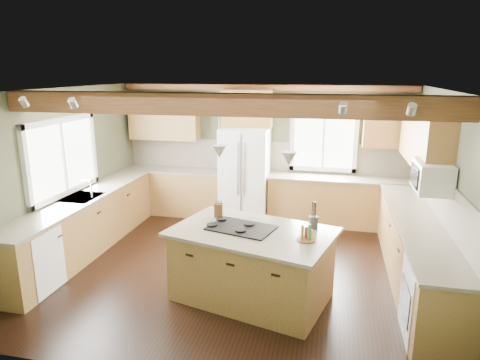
# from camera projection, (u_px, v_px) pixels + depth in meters

# --- Properties ---
(floor) EXTENTS (5.60, 5.60, 0.00)m
(floor) POSITION_uv_depth(u_px,v_px,m) (236.00, 267.00, 6.40)
(floor) COLOR black
(floor) RESTS_ON ground
(ceiling) EXTENTS (5.60, 5.60, 0.00)m
(ceiling) POSITION_uv_depth(u_px,v_px,m) (235.00, 90.00, 5.75)
(ceiling) COLOR silver
(ceiling) RESTS_ON wall_back
(wall_back) EXTENTS (5.60, 0.00, 5.60)m
(wall_back) POSITION_uv_depth(u_px,v_px,m) (264.00, 151.00, 8.44)
(wall_back) COLOR #424833
(wall_back) RESTS_ON ground
(wall_left) EXTENTS (0.00, 5.00, 5.00)m
(wall_left) POSITION_uv_depth(u_px,v_px,m) (60.00, 173.00, 6.65)
(wall_left) COLOR #424833
(wall_left) RESTS_ON ground
(wall_right) EXTENTS (0.00, 5.00, 5.00)m
(wall_right) POSITION_uv_depth(u_px,v_px,m) (447.00, 195.00, 5.49)
(wall_right) COLOR #424833
(wall_right) RESTS_ON ground
(ceiling_beam) EXTENTS (5.55, 0.26, 0.26)m
(ceiling_beam) POSITION_uv_depth(u_px,v_px,m) (220.00, 104.00, 5.02)
(ceiling_beam) COLOR #4B2715
(ceiling_beam) RESTS_ON ceiling
(soffit_trim) EXTENTS (5.55, 0.20, 0.10)m
(soffit_trim) POSITION_uv_depth(u_px,v_px,m) (264.00, 87.00, 8.03)
(soffit_trim) COLOR #4B2715
(soffit_trim) RESTS_ON ceiling
(backsplash_back) EXTENTS (5.58, 0.03, 0.58)m
(backsplash_back) POSITION_uv_depth(u_px,v_px,m) (264.00, 156.00, 8.44)
(backsplash_back) COLOR brown
(backsplash_back) RESTS_ON wall_back
(backsplash_right) EXTENTS (0.03, 3.70, 0.58)m
(backsplash_right) POSITION_uv_depth(u_px,v_px,m) (444.00, 201.00, 5.56)
(backsplash_right) COLOR brown
(backsplash_right) RESTS_ON wall_right
(base_cab_back_left) EXTENTS (2.02, 0.60, 0.88)m
(base_cab_back_left) POSITION_uv_depth(u_px,v_px,m) (174.00, 192.00, 8.74)
(base_cab_back_left) COLOR brown
(base_cab_back_left) RESTS_ON floor
(counter_back_left) EXTENTS (2.06, 0.64, 0.04)m
(counter_back_left) POSITION_uv_depth(u_px,v_px,m) (174.00, 170.00, 8.63)
(counter_back_left) COLOR brown
(counter_back_left) RESTS_ON base_cab_back_left
(base_cab_back_right) EXTENTS (2.62, 0.60, 0.88)m
(base_cab_back_right) POSITION_uv_depth(u_px,v_px,m) (339.00, 202.00, 8.06)
(base_cab_back_right) COLOR brown
(base_cab_back_right) RESTS_ON floor
(counter_back_right) EXTENTS (2.66, 0.64, 0.04)m
(counter_back_right) POSITION_uv_depth(u_px,v_px,m) (340.00, 179.00, 7.94)
(counter_back_right) COLOR brown
(counter_back_right) RESTS_ON base_cab_back_right
(base_cab_left) EXTENTS (0.60, 3.70, 0.88)m
(base_cab_left) POSITION_uv_depth(u_px,v_px,m) (85.00, 226.00, 6.86)
(base_cab_left) COLOR brown
(base_cab_left) RESTS_ON floor
(counter_left) EXTENTS (0.64, 3.74, 0.04)m
(counter_left) POSITION_uv_depth(u_px,v_px,m) (82.00, 198.00, 6.74)
(counter_left) COLOR brown
(counter_left) RESTS_ON base_cab_left
(base_cab_right) EXTENTS (0.60, 3.70, 0.88)m
(base_cab_right) POSITION_uv_depth(u_px,v_px,m) (415.00, 253.00, 5.82)
(base_cab_right) COLOR brown
(base_cab_right) RESTS_ON floor
(counter_right) EXTENTS (0.64, 3.74, 0.04)m
(counter_right) POSITION_uv_depth(u_px,v_px,m) (419.00, 222.00, 5.70)
(counter_right) COLOR brown
(counter_right) RESTS_ON base_cab_right
(upper_cab_back_left) EXTENTS (1.40, 0.35, 0.90)m
(upper_cab_back_left) POSITION_uv_depth(u_px,v_px,m) (164.00, 117.00, 8.52)
(upper_cab_back_left) COLOR brown
(upper_cab_back_left) RESTS_ON wall_back
(upper_cab_over_fridge) EXTENTS (0.96, 0.35, 0.70)m
(upper_cab_over_fridge) POSITION_uv_depth(u_px,v_px,m) (247.00, 108.00, 8.12)
(upper_cab_over_fridge) COLOR brown
(upper_cab_over_fridge) RESTS_ON wall_back
(upper_cab_right) EXTENTS (0.35, 2.20, 0.90)m
(upper_cab_right) POSITION_uv_depth(u_px,v_px,m) (425.00, 135.00, 6.21)
(upper_cab_right) COLOR brown
(upper_cab_right) RESTS_ON wall_right
(upper_cab_back_corner) EXTENTS (0.90, 0.35, 0.90)m
(upper_cab_back_corner) POSITION_uv_depth(u_px,v_px,m) (390.00, 122.00, 7.63)
(upper_cab_back_corner) COLOR brown
(upper_cab_back_corner) RESTS_ON wall_back
(window_left) EXTENTS (0.04, 1.60, 1.05)m
(window_left) POSITION_uv_depth(u_px,v_px,m) (62.00, 157.00, 6.64)
(window_left) COLOR white
(window_left) RESTS_ON wall_left
(window_back) EXTENTS (1.10, 0.04, 1.00)m
(window_back) POSITION_uv_depth(u_px,v_px,m) (324.00, 141.00, 8.12)
(window_back) COLOR white
(window_back) RESTS_ON wall_back
(sink) EXTENTS (0.50, 0.65, 0.03)m
(sink) POSITION_uv_depth(u_px,v_px,m) (82.00, 198.00, 6.74)
(sink) COLOR #262628
(sink) RESTS_ON counter_left
(faucet) EXTENTS (0.02, 0.02, 0.28)m
(faucet) POSITION_uv_depth(u_px,v_px,m) (91.00, 190.00, 6.67)
(faucet) COLOR #B2B2B7
(faucet) RESTS_ON sink
(dishwasher) EXTENTS (0.60, 0.60, 0.84)m
(dishwasher) POSITION_uv_depth(u_px,v_px,m) (30.00, 260.00, 5.63)
(dishwasher) COLOR white
(dishwasher) RESTS_ON floor
(oven) EXTENTS (0.60, 0.72, 0.84)m
(oven) POSITION_uv_depth(u_px,v_px,m) (435.00, 303.00, 4.59)
(oven) COLOR white
(oven) RESTS_ON floor
(microwave) EXTENTS (0.40, 0.70, 0.38)m
(microwave) POSITION_uv_depth(u_px,v_px,m) (432.00, 176.00, 5.43)
(microwave) COLOR white
(microwave) RESTS_ON wall_right
(pendant_left) EXTENTS (0.18, 0.18, 0.16)m
(pendant_left) POSITION_uv_depth(u_px,v_px,m) (219.00, 152.00, 5.29)
(pendant_left) COLOR #B2B2B7
(pendant_left) RESTS_ON ceiling
(pendant_right) EXTENTS (0.18, 0.18, 0.16)m
(pendant_right) POSITION_uv_depth(u_px,v_px,m) (289.00, 159.00, 4.88)
(pendant_right) COLOR #B2B2B7
(pendant_right) RESTS_ON ceiling
(refrigerator) EXTENTS (0.90, 0.74, 1.80)m
(refrigerator) POSITION_uv_depth(u_px,v_px,m) (245.00, 175.00, 8.24)
(refrigerator) COLOR white
(refrigerator) RESTS_ON floor
(island) EXTENTS (2.07, 1.57, 0.88)m
(island) POSITION_uv_depth(u_px,v_px,m) (252.00, 266.00, 5.45)
(island) COLOR brown
(island) RESTS_ON floor
(island_top) EXTENTS (2.22, 1.72, 0.04)m
(island_top) POSITION_uv_depth(u_px,v_px,m) (252.00, 232.00, 5.33)
(island_top) COLOR brown
(island_top) RESTS_ON island
(cooktop) EXTENTS (0.91, 0.72, 0.02)m
(cooktop) POSITION_uv_depth(u_px,v_px,m) (241.00, 228.00, 5.39)
(cooktop) COLOR black
(cooktop) RESTS_ON island_top
(knife_block) EXTENTS (0.12, 0.09, 0.19)m
(knife_block) POSITION_uv_depth(u_px,v_px,m) (219.00, 210.00, 5.80)
(knife_block) COLOR brown
(knife_block) RESTS_ON island_top
(utensil_crock) EXTENTS (0.13, 0.13, 0.16)m
(utensil_crock) POSITION_uv_depth(u_px,v_px,m) (313.00, 222.00, 5.39)
(utensil_crock) COLOR #3F3932
(utensil_crock) RESTS_ON island_top
(bottle_tray) EXTENTS (0.27, 0.27, 0.20)m
(bottle_tray) POSITION_uv_depth(u_px,v_px,m) (306.00, 232.00, 5.00)
(bottle_tray) COLOR brown
(bottle_tray) RESTS_ON island_top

